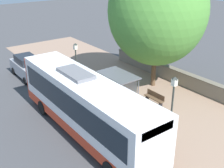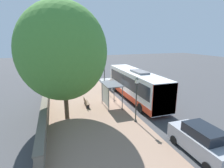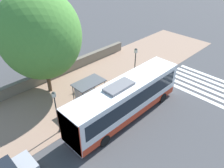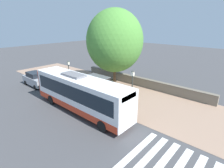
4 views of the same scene
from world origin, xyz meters
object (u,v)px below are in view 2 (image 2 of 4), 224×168
(bench, at_px, (86,102))
(street_lamp_near, at_px, (136,96))
(pedestrian, at_px, (110,84))
(bus, at_px, (136,85))
(shade_tree, at_px, (63,52))
(parked_car_behind_bus, at_px, (201,141))
(bus_shelter, at_px, (110,88))
(street_lamp_far, at_px, (104,73))

(bench, bearing_deg, street_lamp_near, -55.09)
(pedestrian, bearing_deg, bus, -71.06)
(bus, relative_size, shade_tree, 1.14)
(bus, distance_m, parked_car_behind_bus, 10.96)
(bus_shelter, relative_size, shade_tree, 0.28)
(street_lamp_far, height_order, shade_tree, shade_tree)
(bench, relative_size, shade_tree, 0.17)
(pedestrian, bearing_deg, bus_shelter, -107.74)
(street_lamp_near, bearing_deg, parked_car_behind_bus, -70.63)
(bus, distance_m, street_lamp_far, 5.20)
(bus, bearing_deg, street_lamp_far, 121.46)
(shade_tree, bearing_deg, street_lamp_near, -24.46)
(street_lamp_near, height_order, street_lamp_far, street_lamp_far)
(parked_car_behind_bus, bearing_deg, street_lamp_far, 97.80)
(bus, height_order, bench, bus)
(pedestrian, relative_size, street_lamp_far, 0.36)
(bus, height_order, street_lamp_near, street_lamp_near)
(street_lamp_near, xyz_separation_m, parked_car_behind_bus, (1.95, -5.55, -1.48))
(bench, relative_size, parked_car_behind_bus, 0.39)
(bus, relative_size, parked_car_behind_bus, 2.67)
(street_lamp_near, distance_m, parked_car_behind_bus, 6.07)
(shade_tree, bearing_deg, parked_car_behind_bus, -46.43)
(pedestrian, xyz_separation_m, shade_tree, (-6.73, -7.58, 5.29))
(street_lamp_near, relative_size, shade_tree, 0.39)
(bus_shelter, bearing_deg, bench, 157.41)
(bus, bearing_deg, bus_shelter, -161.31)
(shade_tree, relative_size, parked_car_behind_bus, 2.33)
(pedestrian, xyz_separation_m, street_lamp_near, (-0.86, -10.25, 1.49))
(bus, height_order, street_lamp_far, street_lamp_far)
(bus, distance_m, pedestrian, 5.28)
(bench, distance_m, shade_tree, 6.67)
(bench, height_order, street_lamp_near, street_lamp_near)
(bench, bearing_deg, parked_car_behind_bus, -62.61)
(bench, bearing_deg, bus, 1.83)
(pedestrian, relative_size, street_lamp_near, 0.40)
(bus_shelter, distance_m, street_lamp_near, 4.27)
(bus_shelter, xyz_separation_m, street_lamp_near, (1.10, -4.11, 0.25))
(bus_shelter, height_order, street_lamp_far, street_lamp_far)
(street_lamp_near, xyz_separation_m, shade_tree, (-5.87, 2.67, 3.80))
(bench, height_order, street_lamp_far, street_lamp_far)
(pedestrian, xyz_separation_m, bench, (-4.46, -5.10, -0.47))
(bus, distance_m, bus_shelter, 3.86)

